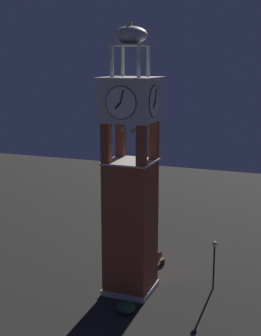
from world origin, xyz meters
The scene contains 7 objects.
ground centered at (0.00, 0.00, 0.00)m, with size 80.00×80.00×0.00m, color #2A2925.
clock_tower centered at (0.00, 0.00, 7.31)m, with size 3.54×3.54×17.79m.
park_bench centered at (-0.34, -4.41, 0.48)m, with size 1.06×1.64×0.95m.
lamp_post centered at (-5.25, -2.31, 2.42)m, with size 0.36×0.36×3.44m.
trash_bin centered at (-0.17, -4.01, 0.40)m, with size 0.52×0.52×0.80m, color #4C4C51.
shrub_near_entry centered at (-0.91, 3.08, 0.35)m, with size 1.13×1.13×0.70m, color #234C28.
shrub_left_of_tower centered at (0.49, -2.75, 0.45)m, with size 0.87×0.87×0.90m, color #234C28.
Camera 1 is at (-11.62, 29.61, 15.49)m, focal length 53.35 mm.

